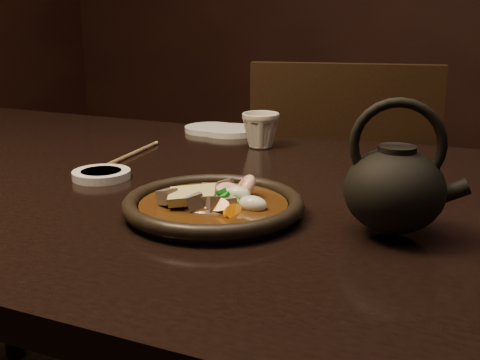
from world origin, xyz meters
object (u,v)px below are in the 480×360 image
at_px(plate, 213,206).
at_px(teapot, 395,186).
at_px(table, 134,217).
at_px(chair, 340,227).
at_px(tea_cup, 261,129).

relative_size(plate, teapot, 1.49).
xyz_separation_m(plate, teapot, (0.24, 0.03, 0.05)).
xyz_separation_m(table, teapot, (0.46, -0.10, 0.14)).
height_order(chair, tea_cup, chair).
height_order(plate, teapot, teapot).
relative_size(table, teapot, 9.54).
distance_m(table, tea_cup, 0.33).
bearing_deg(plate, tea_cup, 103.87).
bearing_deg(tea_cup, plate, -76.13).
height_order(table, tea_cup, tea_cup).
xyz_separation_m(table, plate, (0.22, -0.13, 0.09)).
height_order(table, plate, plate).
bearing_deg(chair, plate, 77.13).
bearing_deg(teapot, table, 154.31).
distance_m(chair, teapot, 0.78).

